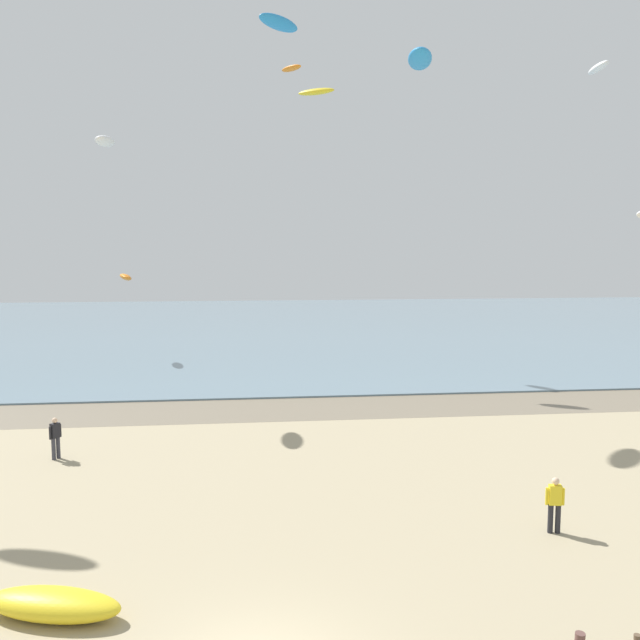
{
  "coord_description": "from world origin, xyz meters",
  "views": [
    {
      "loc": [
        -0.15,
        -12.89,
        8.54
      ],
      "look_at": [
        2.55,
        11.11,
        5.93
      ],
      "focal_mm": 37.94,
      "sensor_mm": 36.0,
      "label": 1
    }
  ],
  "objects_px": {
    "person_by_waterline": "(555,503)",
    "person_nearest_camera": "(55,437)",
    "kite_aloft_6": "(420,59)",
    "kite_aloft_9": "(126,277)",
    "kite_aloft_0": "(598,68)",
    "kite_aloft_10": "(291,68)",
    "grounded_kite": "(53,604)",
    "kite_aloft_2": "(316,92)",
    "kite_aloft_7": "(105,141)",
    "kite_aloft_5": "(279,23)"
  },
  "relations": [
    {
      "from": "person_by_waterline",
      "to": "person_nearest_camera",
      "type": "bearing_deg",
      "value": 151.73
    },
    {
      "from": "person_nearest_camera",
      "to": "kite_aloft_6",
      "type": "height_order",
      "value": "kite_aloft_6"
    },
    {
      "from": "kite_aloft_9",
      "to": "kite_aloft_6",
      "type": "bearing_deg",
      "value": 24.51
    },
    {
      "from": "kite_aloft_6",
      "to": "kite_aloft_9",
      "type": "relative_size",
      "value": 1.19
    },
    {
      "from": "kite_aloft_0",
      "to": "kite_aloft_10",
      "type": "bearing_deg",
      "value": -96.96
    },
    {
      "from": "person_by_waterline",
      "to": "kite_aloft_6",
      "type": "relative_size",
      "value": 0.53
    },
    {
      "from": "grounded_kite",
      "to": "kite_aloft_2",
      "type": "relative_size",
      "value": 1.28
    },
    {
      "from": "person_by_waterline",
      "to": "kite_aloft_7",
      "type": "height_order",
      "value": "kite_aloft_7"
    },
    {
      "from": "person_by_waterline",
      "to": "kite_aloft_2",
      "type": "distance_m",
      "value": 32.07
    },
    {
      "from": "grounded_kite",
      "to": "kite_aloft_2",
      "type": "distance_m",
      "value": 35.99
    },
    {
      "from": "grounded_kite",
      "to": "kite_aloft_9",
      "type": "xyz_separation_m",
      "value": [
        -4.41,
        36.89,
        5.97
      ]
    },
    {
      "from": "person_nearest_camera",
      "to": "kite_aloft_7",
      "type": "height_order",
      "value": "kite_aloft_7"
    },
    {
      "from": "kite_aloft_0",
      "to": "kite_aloft_5",
      "type": "xyz_separation_m",
      "value": [
        -22.13,
        -7.76,
        -0.32
      ]
    },
    {
      "from": "grounded_kite",
      "to": "kite_aloft_2",
      "type": "xyz_separation_m",
      "value": [
        9.28,
        29.59,
        18.27
      ]
    },
    {
      "from": "kite_aloft_5",
      "to": "kite_aloft_6",
      "type": "relative_size",
      "value": 0.95
    },
    {
      "from": "person_nearest_camera",
      "to": "person_by_waterline",
      "type": "relative_size",
      "value": 1.0
    },
    {
      "from": "kite_aloft_9",
      "to": "kite_aloft_5",
      "type": "bearing_deg",
      "value": 23.75
    },
    {
      "from": "kite_aloft_6",
      "to": "person_by_waterline",
      "type": "bearing_deg",
      "value": 21.14
    },
    {
      "from": "kite_aloft_5",
      "to": "kite_aloft_6",
      "type": "height_order",
      "value": "kite_aloft_5"
    },
    {
      "from": "kite_aloft_10",
      "to": "grounded_kite",
      "type": "bearing_deg",
      "value": -47.11
    },
    {
      "from": "kite_aloft_2",
      "to": "kite_aloft_9",
      "type": "xyz_separation_m",
      "value": [
        -13.69,
        7.3,
        -12.3
      ]
    },
    {
      "from": "person_by_waterline",
      "to": "grounded_kite",
      "type": "distance_m",
      "value": 14.01
    },
    {
      "from": "kite_aloft_0",
      "to": "kite_aloft_6",
      "type": "relative_size",
      "value": 0.93
    },
    {
      "from": "person_nearest_camera",
      "to": "person_by_waterline",
      "type": "xyz_separation_m",
      "value": [
        16.81,
        -9.04,
        0.0
      ]
    },
    {
      "from": "kite_aloft_0",
      "to": "kite_aloft_2",
      "type": "height_order",
      "value": "kite_aloft_0"
    },
    {
      "from": "kite_aloft_5",
      "to": "kite_aloft_9",
      "type": "xyz_separation_m",
      "value": [
        -10.87,
        14.99,
        -14.07
      ]
    },
    {
      "from": "person_nearest_camera",
      "to": "kite_aloft_5",
      "type": "xyz_separation_m",
      "value": [
        9.64,
        9.67,
        19.45
      ]
    },
    {
      "from": "kite_aloft_0",
      "to": "kite_aloft_2",
      "type": "xyz_separation_m",
      "value": [
        -19.31,
        -0.07,
        -2.09
      ]
    },
    {
      "from": "kite_aloft_5",
      "to": "kite_aloft_10",
      "type": "relative_size",
      "value": 1.47
    },
    {
      "from": "kite_aloft_9",
      "to": "kite_aloft_10",
      "type": "xyz_separation_m",
      "value": [
        12.51,
        -1.17,
        15.3
      ]
    },
    {
      "from": "person_nearest_camera",
      "to": "kite_aloft_10",
      "type": "relative_size",
      "value": 0.81
    },
    {
      "from": "kite_aloft_7",
      "to": "kite_aloft_10",
      "type": "xyz_separation_m",
      "value": [
        10.87,
        13.5,
        7.47
      ]
    },
    {
      "from": "kite_aloft_0",
      "to": "kite_aloft_7",
      "type": "xyz_separation_m",
      "value": [
        -31.36,
        -7.44,
        -6.57
      ]
    },
    {
      "from": "person_by_waterline",
      "to": "kite_aloft_0",
      "type": "height_order",
      "value": "kite_aloft_0"
    },
    {
      "from": "person_nearest_camera",
      "to": "kite_aloft_5",
      "type": "bearing_deg",
      "value": 45.11
    },
    {
      "from": "person_nearest_camera",
      "to": "kite_aloft_10",
      "type": "bearing_deg",
      "value": 64.35
    },
    {
      "from": "grounded_kite",
      "to": "kite_aloft_0",
      "type": "height_order",
      "value": "kite_aloft_0"
    },
    {
      "from": "person_nearest_camera",
      "to": "kite_aloft_7",
      "type": "bearing_deg",
      "value": 87.63
    },
    {
      "from": "kite_aloft_2",
      "to": "kite_aloft_5",
      "type": "xyz_separation_m",
      "value": [
        -2.82,
        -7.69,
        1.77
      ]
    },
    {
      "from": "kite_aloft_5",
      "to": "kite_aloft_7",
      "type": "height_order",
      "value": "kite_aloft_5"
    },
    {
      "from": "kite_aloft_2",
      "to": "kite_aloft_5",
      "type": "distance_m",
      "value": 8.38
    },
    {
      "from": "kite_aloft_2",
      "to": "kite_aloft_10",
      "type": "xyz_separation_m",
      "value": [
        -1.18,
        6.13,
        2.99
      ]
    },
    {
      "from": "person_nearest_camera",
      "to": "kite_aloft_0",
      "type": "xyz_separation_m",
      "value": [
        31.77,
        17.43,
        19.77
      ]
    },
    {
      "from": "kite_aloft_0",
      "to": "kite_aloft_9",
      "type": "xyz_separation_m",
      "value": [
        -33.0,
        7.23,
        -14.4
      ]
    },
    {
      "from": "kite_aloft_2",
      "to": "kite_aloft_7",
      "type": "distance_m",
      "value": 14.81
    },
    {
      "from": "grounded_kite",
      "to": "kite_aloft_9",
      "type": "height_order",
      "value": "kite_aloft_9"
    },
    {
      "from": "kite_aloft_6",
      "to": "kite_aloft_7",
      "type": "bearing_deg",
      "value": -102.86
    },
    {
      "from": "kite_aloft_0",
      "to": "kite_aloft_2",
      "type": "distance_m",
      "value": 19.43
    },
    {
      "from": "person_nearest_camera",
      "to": "person_by_waterline",
      "type": "height_order",
      "value": "same"
    },
    {
      "from": "person_nearest_camera",
      "to": "kite_aloft_10",
      "type": "xyz_separation_m",
      "value": [
        11.28,
        23.49,
        20.67
      ]
    }
  ]
}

